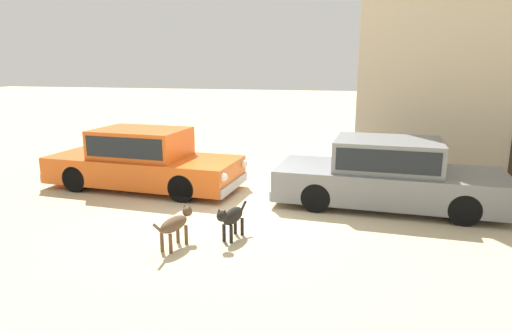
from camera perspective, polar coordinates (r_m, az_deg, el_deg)
name	(u,v)px	position (r m, az deg, el deg)	size (l,w,h in m)	color
ground_plane	(240,210)	(9.44, -2.06, -5.50)	(80.00, 80.00, 0.00)	#CCB78E
parked_sedan_nearest	(143,159)	(11.24, -14.08, 0.91)	(4.87, 2.09, 1.45)	#D15619
parked_sedan_second	(388,173)	(9.92, 16.32, -0.84)	(4.91, 2.12, 1.44)	slate
stray_dog_spotted	(176,224)	(7.63, -10.13, -7.13)	(0.38, 1.03, 0.63)	brown
stray_dog_tan	(231,217)	(7.81, -3.15, -6.41)	(0.34, 0.99, 0.65)	black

